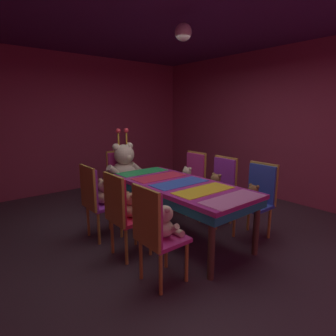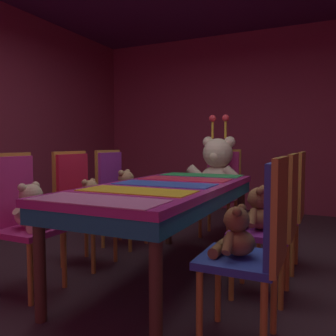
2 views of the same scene
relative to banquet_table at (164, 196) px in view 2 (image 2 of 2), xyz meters
The scene contains 17 objects.
ground_plane 0.65m from the banquet_table, ahead, with size 7.90×7.90×0.00m, color #3F2D38.
wall_back 3.29m from the banquet_table, 90.00° to the left, with size 5.20×0.12×2.80m, color #99334C.
banquet_table is the anchor object (origin of this frame).
chair_left_0 1.07m from the banquet_table, 144.98° to the right, with size 0.42×0.41×0.98m.
teddy_left_0 0.96m from the banquet_table, 139.93° to the right, with size 0.26×0.34×0.32m.
chair_left_1 0.86m from the banquet_table, behind, with size 0.42×0.41×0.98m.
teddy_left_1 0.72m from the banquet_table, behind, with size 0.24×0.31×0.29m.
chair_left_2 1.09m from the banquet_table, 144.04° to the left, with size 0.42×0.41×0.98m.
teddy_left_2 0.98m from the banquet_table, 138.97° to the left, with size 0.27×0.35×0.33m.
chair_right_0 1.05m from the banquet_table, 35.87° to the right, with size 0.42×0.41×0.98m.
teddy_right_0 0.94m from the banquet_table, 40.98° to the right, with size 0.22×0.29×0.27m.
chair_right_1 0.85m from the banquet_table, ahead, with size 0.42×0.41×0.98m.
teddy_right_1 0.71m from the banquet_table, ahead, with size 0.25×0.32×0.30m.
chair_right_2 1.07m from the banquet_table, 36.23° to the left, with size 0.42×0.41×0.98m.
teddy_right_2 0.95m from the banquet_table, 41.39° to the left, with size 0.25×0.32×0.30m.
throne_chair 1.54m from the banquet_table, 90.00° to the left, with size 0.41×0.42×0.98m.
king_teddy_bear 1.38m from the banquet_table, 90.00° to the left, with size 0.71×0.55×0.91m.
Camera 2 is at (1.16, -2.42, 1.05)m, focal length 37.69 mm.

